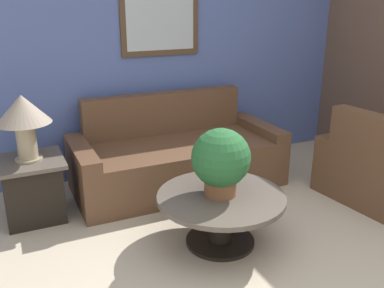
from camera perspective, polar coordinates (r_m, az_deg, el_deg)
name	(u,v)px	position (r m, az deg, el deg)	size (l,w,h in m)	color
wall_back	(159,55)	(4.83, -4.49, 11.80)	(6.65, 0.09, 2.60)	#5166A8
couch_main	(176,158)	(4.52, -2.09, -1.83)	(2.15, 0.97, 0.93)	brown
coffee_table	(221,208)	(3.46, 3.86, -8.53)	(1.02, 1.02, 0.43)	black
side_table	(33,188)	(4.10, -20.44, -5.57)	(0.57, 0.57, 0.56)	black
table_lamp	(23,114)	(3.88, -21.60, 3.69)	(0.46, 0.46, 0.58)	tan
potted_plant_on_table	(221,160)	(3.30, 3.86, -2.17)	(0.46, 0.46, 0.54)	brown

